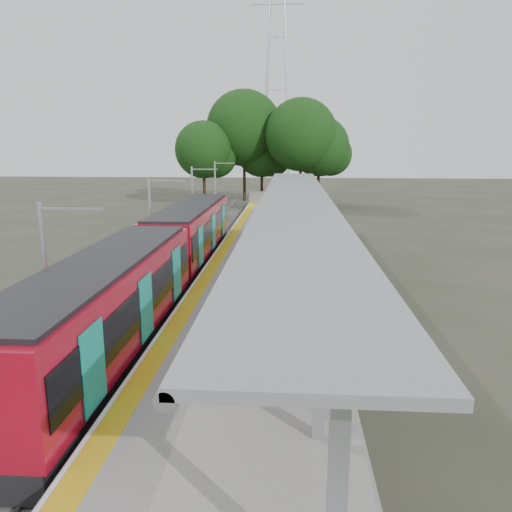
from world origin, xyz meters
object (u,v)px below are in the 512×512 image
at_px(train, 161,258).
at_px(info_pillar_far, 291,219).
at_px(info_pillar_near, 264,291).
at_px(bench_mid, 293,297).
at_px(bench_far, 301,224).
at_px(litter_bin, 285,255).

relative_size(train, info_pillar_far, 15.02).
bearing_deg(train, info_pillar_near, -36.91).
xyz_separation_m(train, bench_mid, (6.01, -4.10, -0.44)).
distance_m(bench_far, info_pillar_far, 1.20).
height_order(bench_mid, litter_bin, bench_mid).
height_order(bench_mid, info_pillar_near, info_pillar_near).
bearing_deg(litter_bin, info_pillar_near, -95.48).
bearing_deg(train, litter_bin, 34.37).
height_order(bench_far, info_pillar_far, info_pillar_far).
relative_size(bench_far, info_pillar_far, 0.94).
xyz_separation_m(bench_mid, litter_bin, (-0.39, 7.94, -0.16)).
distance_m(train, litter_bin, 6.83).
distance_m(bench_mid, info_pillar_far, 18.22).
relative_size(info_pillar_near, info_pillar_far, 0.90).
distance_m(bench_mid, info_pillar_near, 1.19).
height_order(train, info_pillar_far, train).
distance_m(info_pillar_far, litter_bin, 10.29).
distance_m(train, info_pillar_far, 15.32).
xyz_separation_m(train, info_pillar_near, (4.90, -3.68, -0.34)).
bearing_deg(litter_bin, bench_far, 83.69).
xyz_separation_m(info_pillar_near, litter_bin, (0.72, 7.52, -0.26)).
bearing_deg(bench_mid, bench_far, 97.98).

